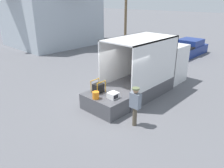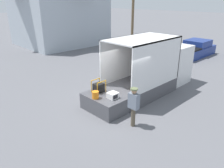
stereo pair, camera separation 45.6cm
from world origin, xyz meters
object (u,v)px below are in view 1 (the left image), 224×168
portable_generator (98,88)px  utility_pole (126,3)px  microwave (113,95)px  box_truck (154,71)px  orange_bucket (96,95)px  pickup_truck_blue (187,49)px  worker_person (135,103)px

portable_generator → utility_pole: size_ratio=0.07×
microwave → utility_pole: (12.47, 9.70, 3.63)m
box_truck → orange_bucket: 4.64m
microwave → portable_generator: (0.01, 0.96, 0.09)m
orange_bucket → utility_pole: 16.36m
orange_bucket → pickup_truck_blue: 13.60m
microwave → pickup_truck_blue: pickup_truck_blue is taller
microwave → portable_generator: bearing=89.5°
worker_person → pickup_truck_blue: size_ratio=0.35×
box_truck → pickup_truck_blue: (8.80, 2.06, -0.41)m
microwave → worker_person: bearing=-97.2°
worker_person → utility_pole: (12.64, 11.07, 3.48)m
orange_bucket → worker_person: worker_person is taller
orange_bucket → utility_pole: size_ratio=0.04×
microwave → pickup_truck_blue: bearing=11.1°
box_truck → worker_person: 4.61m
box_truck → orange_bucket: size_ratio=17.65×
box_truck → orange_bucket: box_truck is taller
portable_generator → utility_pole: (12.46, 8.74, 3.53)m
portable_generator → orange_bucket: portable_generator is taller
worker_person → pickup_truck_blue: worker_person is taller
orange_bucket → microwave: bearing=-41.8°
microwave → portable_generator: portable_generator is taller
orange_bucket → utility_pole: utility_pole is taller
box_truck → pickup_truck_blue: size_ratio=1.20×
orange_bucket → utility_pole: (13.05, 9.18, 3.59)m
utility_pole → pickup_truck_blue: bearing=-86.9°
microwave → worker_person: worker_person is taller
box_truck → utility_pole: 12.99m
box_truck → worker_person: (-4.23, -1.83, 0.05)m
box_truck → pickup_truck_blue: box_truck is taller
portable_generator → orange_bucket: (-0.59, -0.44, -0.06)m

